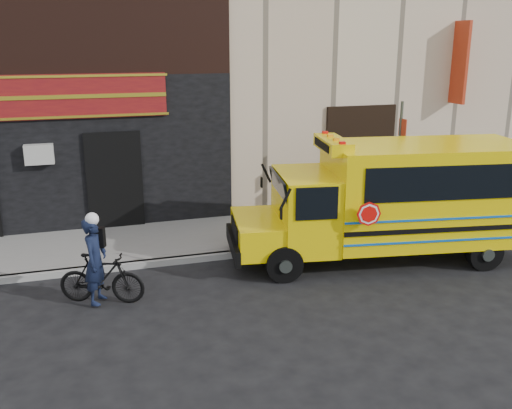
{
  "coord_description": "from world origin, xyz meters",
  "views": [
    {
      "loc": [
        -3.88,
        -9.77,
        5.04
      ],
      "look_at": [
        -0.35,
        1.85,
        1.5
      ],
      "focal_mm": 40.0,
      "sensor_mm": 36.0,
      "label": 1
    }
  ],
  "objects_px": {
    "sign_pole": "(399,162)",
    "cyclist": "(96,263)",
    "school_bus": "(397,197)",
    "bicycle": "(102,278)"
  },
  "relations": [
    {
      "from": "sign_pole",
      "to": "bicycle",
      "type": "xyz_separation_m",
      "value": [
        -7.77,
        -2.2,
        -1.4
      ]
    },
    {
      "from": "school_bus",
      "to": "bicycle",
      "type": "relative_size",
      "value": 4.19
    },
    {
      "from": "school_bus",
      "to": "sign_pole",
      "type": "distance_m",
      "value": 2.09
    },
    {
      "from": "school_bus",
      "to": "bicycle",
      "type": "bearing_deg",
      "value": -176.25
    },
    {
      "from": "school_bus",
      "to": "cyclist",
      "type": "distance_m",
      "value": 6.86
    },
    {
      "from": "cyclist",
      "to": "sign_pole",
      "type": "bearing_deg",
      "value": -51.16
    },
    {
      "from": "bicycle",
      "to": "cyclist",
      "type": "bearing_deg",
      "value": 139.88
    },
    {
      "from": "sign_pole",
      "to": "bicycle",
      "type": "height_order",
      "value": "sign_pole"
    },
    {
      "from": "sign_pole",
      "to": "cyclist",
      "type": "relative_size",
      "value": 2.03
    },
    {
      "from": "school_bus",
      "to": "bicycle",
      "type": "distance_m",
      "value": 6.81
    }
  ]
}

